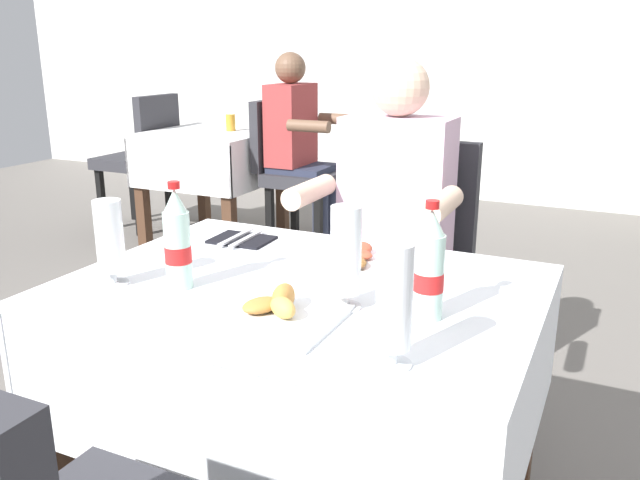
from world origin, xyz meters
The scene contains 17 objects.
back_wall centered at (0.00, 4.38, 1.39)m, with size 11.00×0.12×2.77m, color silver.
main_dining_table centered at (0.06, 0.00, 0.57)m, with size 1.11×0.82×0.75m.
chair_far_diner_seat centered at (0.06, 0.80, 0.55)m, with size 0.44×0.50×0.97m.
seated_diner_far centered at (0.04, 0.70, 0.71)m, with size 0.50×0.46×1.26m.
plate_near_camera centered at (0.12, -0.21, 0.76)m, with size 0.24×0.24×0.07m.
plate_far_diner centered at (0.12, 0.18, 0.76)m, with size 0.22×0.22×0.04m.
beer_glass_left centered at (0.40, -0.31, 0.86)m, with size 0.07×0.07×0.23m.
beer_glass_middle centered at (0.22, -0.10, 0.87)m, with size 0.07×0.07×0.23m.
beer_glass_right centered at (-0.34, -0.20, 0.85)m, with size 0.07×0.07×0.21m.
cola_bottle_primary centered at (-0.18, -0.15, 0.86)m, with size 0.06×0.06×0.25m.
cola_bottle_secondary centered at (0.39, -0.07, 0.86)m, with size 0.06×0.06×0.25m.
napkin_cutlery_set centered at (-0.25, 0.24, 0.75)m, with size 0.17×0.19×0.01m.
background_dining_table centered at (-1.80, 2.33, 0.55)m, with size 0.80×0.81×0.75m.
background_chair_left centered at (-2.41, 2.33, 0.55)m, with size 0.50×0.44×0.97m.
background_chair_right centered at (-1.19, 2.33, 0.55)m, with size 0.50×0.44×0.97m.
background_patron centered at (-1.14, 2.33, 0.71)m, with size 0.46×0.50×1.26m.
background_table_tumbler centered at (-1.69, 2.41, 0.80)m, with size 0.06×0.06×0.11m, color #C68928.
Camera 1 is at (0.73, -1.30, 1.29)m, focal length 36.50 mm.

